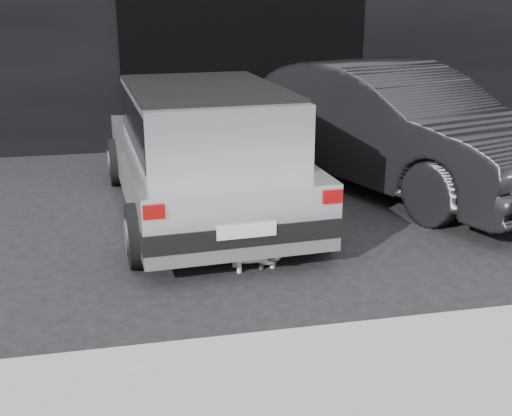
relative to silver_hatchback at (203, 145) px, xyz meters
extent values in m
plane|color=black|center=(0.13, -0.61, -0.83)|extent=(80.00, 80.00, 0.00)
cube|color=black|center=(1.13, 3.38, 0.47)|extent=(4.00, 0.10, 2.60)
cube|color=gray|center=(1.13, -3.21, -0.77)|extent=(18.00, 0.25, 0.12)
cube|color=silver|center=(-0.01, 0.10, -0.32)|extent=(2.08, 4.20, 0.65)
cube|color=silver|center=(0.01, -0.10, 0.33)|extent=(1.77, 2.82, 0.65)
cube|color=black|center=(0.01, -0.10, 0.33)|extent=(1.78, 2.72, 0.52)
cube|color=black|center=(0.12, -1.86, -0.41)|extent=(1.85, 0.28, 0.19)
cube|color=black|center=(-0.13, 2.07, -0.41)|extent=(1.85, 0.28, 0.19)
cube|color=silver|center=(0.12, -1.95, -0.35)|extent=(0.55, 0.05, 0.13)
cube|color=#8C0707|center=(-0.69, -2.00, -0.10)|extent=(0.19, 0.04, 0.13)
cube|color=#8C0707|center=(0.93, -1.90, -0.10)|extent=(0.19, 0.04, 0.13)
cube|color=black|center=(0.01, -0.10, 0.68)|extent=(1.76, 2.55, 0.03)
cylinder|color=black|center=(-0.81, -1.42, -0.52)|extent=(0.27, 0.64, 0.63)
cylinder|color=slate|center=(-0.93, -1.42, -0.52)|extent=(0.04, 0.35, 0.35)
cylinder|color=black|center=(0.97, -1.31, -0.52)|extent=(0.27, 0.64, 0.63)
cylinder|color=slate|center=(1.10, -1.30, -0.52)|extent=(0.04, 0.35, 0.35)
cylinder|color=black|center=(-0.98, 1.46, -0.52)|extent=(0.27, 0.64, 0.63)
cylinder|color=slate|center=(-1.11, 1.46, -0.52)|extent=(0.04, 0.35, 0.35)
cylinder|color=black|center=(0.80, 1.57, -0.52)|extent=(0.27, 0.64, 0.63)
cylinder|color=slate|center=(0.92, 1.58, -0.52)|extent=(0.04, 0.35, 0.35)
imported|color=black|center=(2.60, 0.65, -0.02)|extent=(3.41, 5.23, 1.63)
ellipsoid|color=beige|center=(0.33, -1.55, -0.71)|extent=(0.42, 0.61, 0.22)
ellipsoid|color=beige|center=(0.36, -1.69, -0.68)|extent=(0.30, 0.30, 0.20)
ellipsoid|color=black|center=(0.40, -1.83, -0.65)|extent=(0.19, 0.18, 0.14)
sphere|color=black|center=(0.42, -1.89, -0.65)|extent=(0.06, 0.06, 0.06)
cone|color=black|center=(0.44, -1.80, -0.58)|extent=(0.07, 0.08, 0.07)
cone|color=black|center=(0.36, -1.83, -0.58)|extent=(0.07, 0.08, 0.07)
cylinder|color=black|center=(0.44, -1.70, -0.80)|extent=(0.05, 0.05, 0.07)
cylinder|color=black|center=(0.30, -1.73, -0.80)|extent=(0.05, 0.05, 0.07)
cylinder|color=black|center=(0.35, -1.38, -0.80)|extent=(0.05, 0.05, 0.07)
cylinder|color=black|center=(0.22, -1.41, -0.80)|extent=(0.05, 0.05, 0.07)
cylinder|color=black|center=(0.25, -1.26, -0.75)|extent=(0.21, 0.28, 0.09)
ellipsoid|color=white|center=(0.24, -1.67, -0.65)|extent=(0.59, 0.35, 0.24)
ellipsoid|color=white|center=(0.38, -1.65, -0.63)|extent=(0.27, 0.27, 0.20)
ellipsoid|color=silver|center=(0.53, -1.63, -0.54)|extent=(0.16, 0.18, 0.14)
sphere|color=silver|center=(0.59, -1.62, -0.55)|extent=(0.06, 0.06, 0.06)
cone|color=silver|center=(0.50, -1.59, -0.48)|extent=(0.07, 0.06, 0.07)
cone|color=silver|center=(0.51, -1.67, -0.48)|extent=(0.07, 0.06, 0.07)
cylinder|color=silver|center=(0.40, -1.58, -0.76)|extent=(0.05, 0.05, 0.14)
cylinder|color=silver|center=(0.41, -1.71, -0.76)|extent=(0.05, 0.05, 0.14)
cylinder|color=silver|center=(0.07, -1.62, -0.76)|extent=(0.05, 0.05, 0.14)
cylinder|color=silver|center=(0.09, -1.76, -0.76)|extent=(0.05, 0.05, 0.14)
cylinder|color=silver|center=(-0.06, -1.71, -0.71)|extent=(0.29, 0.18, 0.09)
ellipsoid|color=gray|center=(0.14, -1.71, -0.63)|extent=(0.22, 0.18, 0.10)
camera|label=1|loc=(-0.90, -7.17, 1.65)|focal=45.00mm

